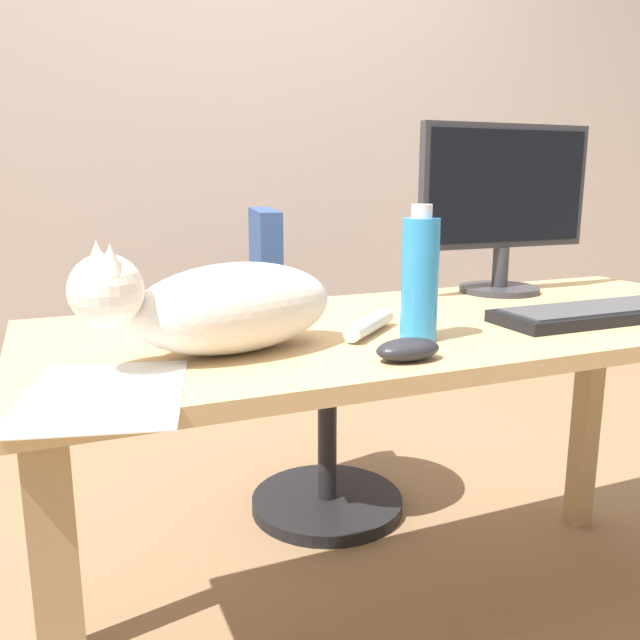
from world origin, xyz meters
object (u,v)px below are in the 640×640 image
(office_chair, at_px, (311,385))
(water_bottle, at_px, (420,278))
(computer_mouse, at_px, (408,349))
(keyboard, at_px, (595,313))
(cat, at_px, (223,306))
(monitor, at_px, (505,202))

(office_chair, xyz_separation_m, water_bottle, (-0.11, -0.79, 0.45))
(office_chair, xyz_separation_m, computer_mouse, (-0.20, -0.90, 0.36))
(keyboard, xyz_separation_m, cat, (-0.77, 0.04, 0.07))
(office_chair, distance_m, keyboard, 0.92)
(monitor, height_order, keyboard, monitor)
(monitor, relative_size, cat, 0.80)
(cat, xyz_separation_m, water_bottle, (0.35, -0.04, 0.03))
(office_chair, relative_size, water_bottle, 3.95)
(computer_mouse, bearing_deg, cat, 149.25)
(office_chair, distance_m, cat, 0.97)
(keyboard, bearing_deg, monitor, 85.30)
(monitor, relative_size, computer_mouse, 4.37)
(keyboard, bearing_deg, cat, 177.22)
(computer_mouse, bearing_deg, keyboard, 12.91)
(monitor, distance_m, cat, 0.87)
(computer_mouse, distance_m, water_bottle, 0.17)
(water_bottle, bearing_deg, computer_mouse, -127.63)
(office_chair, xyz_separation_m, cat, (-0.46, -0.75, 0.42))
(office_chair, bearing_deg, cat, -121.38)
(monitor, bearing_deg, computer_mouse, -139.30)
(office_chair, height_order, monitor, monitor)
(keyboard, bearing_deg, computer_mouse, -167.09)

